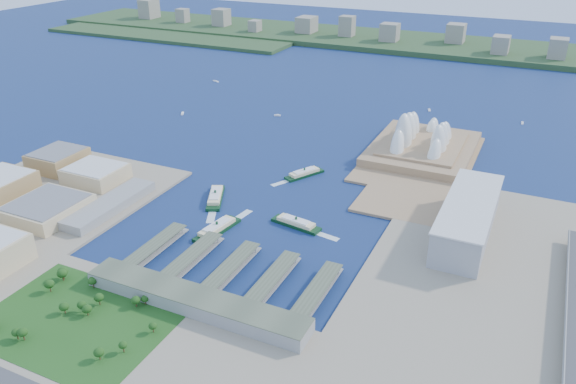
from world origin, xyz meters
The scene contains 21 objects.
ground centered at (0.00, 0.00, 0.00)m, with size 3000.00×3000.00×0.00m, color #0F224A.
south_land centered at (0.00, -210.00, 1.50)m, with size 720.00×180.00×3.00m, color gray.
east_land centered at (240.00, -50.00, 1.50)m, with size 240.00×500.00×3.00m, color gray.
peninsula centered at (107.50, 260.00, 1.50)m, with size 135.00×220.00×3.00m, color #9E7C56.
far_shore centered at (0.00, 980.00, 6.00)m, with size 2200.00×260.00×12.00m, color #2D4926.
opera_house centered at (105.00, 280.00, 32.00)m, with size 134.00×180.00×58.00m, color white, non-canonical shape.
toaster_building centered at (195.00, 80.00, 20.50)m, with size 45.00×155.00×35.00m, color #939399.
west_buildings centered at (-250.00, -70.00, 16.50)m, with size 200.00×280.00×27.00m, color #9F7F4F, non-canonical shape.
ferry_wharves centered at (14.00, -75.00, 4.65)m, with size 184.00×90.00×9.30m, color #4C543F, non-canonical shape.
terminal_building centered at (15.00, -135.00, 9.00)m, with size 200.00×28.00×12.00m, color gray.
park centered at (-60.00, -190.00, 11.00)m, with size 150.00×110.00×16.00m, color #194714, non-canonical shape.
far_skyline centered at (0.00, 960.00, 39.50)m, with size 1900.00×140.00×55.00m, color gray, non-canonical shape.
ferry_a centered at (-76.48, 43.22, 5.66)m, with size 15.23×59.85×11.32m, color #0C3216, non-canonical shape.
ferry_b centered at (-10.96, 146.13, 5.02)m, with size 13.52×53.13×10.05m, color #0C3216, non-canonical shape.
ferry_c centered at (-36.43, -18.17, 5.67)m, with size 15.26×59.94×11.33m, color #0C3216, non-canonical shape.
ferry_d centered at (31.82, 26.82, 5.19)m, with size 13.97×54.88×10.38m, color #0C3216, non-canonical shape.
boat_a centered at (-288.27, 282.49, 1.43)m, with size 3.72×14.87×2.87m, color white, non-canonical shape.
boat_b centered at (-143.56, 339.95, 1.44)m, with size 3.75×10.70×2.89m, color white, non-canonical shape.
boat_c centered at (217.98, 468.85, 1.32)m, with size 3.43×11.75×2.64m, color white, non-canonical shape.
boat_d centered at (-344.80, 476.71, 1.27)m, with size 3.29×15.06×2.54m, color white, non-canonical shape.
boat_e centered at (72.45, 472.19, 1.42)m, with size 3.68×11.56×2.84m, color white, non-canonical shape.
Camera 1 is at (240.81, -437.37, 290.14)m, focal length 35.00 mm.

